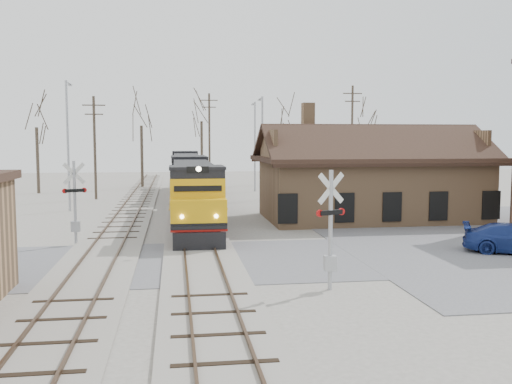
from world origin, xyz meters
TOP-DOWN VIEW (x-y plane):
  - ground at (0.00, 0.00)m, footprint 140.00×140.00m
  - road at (0.00, 0.00)m, footprint 60.00×9.00m
  - track_main at (0.00, 15.00)m, footprint 3.40×90.00m
  - track_siding at (-4.50, 15.00)m, footprint 3.40×90.00m
  - depot at (11.99, 12.00)m, footprint 15.20×9.31m
  - locomotive_lead at (0.00, 10.69)m, footprint 2.75×18.45m
  - locomotive_trailing at (0.00, 29.42)m, footprint 2.75×18.45m
  - crossbuck_near at (4.38, -5.45)m, footprint 1.18×0.54m
  - crossbuck_far at (-6.20, 4.82)m, footprint 1.17×0.56m
  - streetlight_a at (-9.02, 19.39)m, footprint 0.25×2.04m
  - streetlight_b at (6.56, 24.96)m, footprint 0.25×2.04m
  - streetlight_c at (7.10, 33.38)m, footprint 0.25×2.04m
  - utility_pole_a at (-8.20, 27.64)m, footprint 2.00×0.24m
  - utility_pole_b at (2.95, 42.12)m, footprint 2.00×0.24m
  - utility_pole_c at (16.99, 31.85)m, footprint 2.00×0.24m
  - tree_a at (-14.66, 34.30)m, footprint 4.39×4.39m
  - tree_b at (-4.71, 39.26)m, footprint 4.60×4.60m
  - tree_c at (2.22, 45.81)m, footprint 5.07×5.07m
  - tree_d at (12.41, 43.69)m, footprint 4.67×4.67m
  - tree_e at (21.48, 40.12)m, footprint 4.58×4.58m

SIDE VIEW (x-z plane):
  - ground at x=0.00m, z-range 0.00..0.00m
  - road at x=0.00m, z-range 0.00..0.03m
  - track_main at x=0.00m, z-range -0.05..0.19m
  - track_siding at x=-4.50m, z-range -0.05..0.19m
  - crossbuck_far at x=-6.20m, z-range -0.15..4.18m
  - crossbuck_near at x=4.38m, z-range -0.15..4.19m
  - locomotive_trailing at x=0.00m, z-range 0.21..4.09m
  - locomotive_lead at x=0.00m, z-range 0.10..4.20m
  - depot at x=11.99m, z-range -1.54..6.36m
  - utility_pole_a at x=-8.20m, z-range 0.22..9.44m
  - streetlight_b at x=6.56m, z-range 0.54..9.68m
  - streetlight_c at x=7.10m, z-range 0.54..9.77m
  - streetlight_a at x=-9.02m, z-range 0.54..10.31m
  - utility_pole_b at x=2.95m, z-range 0.23..10.95m
  - utility_pole_c at x=16.99m, z-range 0.23..11.10m
  - tree_a at x=-14.66m, z-range 2.28..13.04m
  - tree_e at x=21.48m, z-range 2.38..13.60m
  - tree_b at x=-4.71m, z-range 2.39..13.66m
  - tree_d at x=12.41m, z-range 2.43..13.86m
  - tree_c at x=2.22m, z-range 2.64..15.07m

